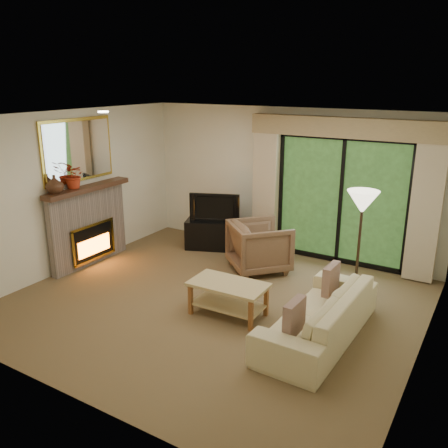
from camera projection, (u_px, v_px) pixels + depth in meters
The scene contains 22 objects.
floor at pixel (213, 303), 6.78m from camera, with size 5.50×5.50×0.00m, color brown.
ceiling at pixel (212, 117), 6.00m from camera, with size 5.50×5.50×0.00m, color white.
wall_back at pixel (288, 182), 8.43m from camera, with size 5.00×5.00×0.00m, color #F5ECCC.
wall_front at pixel (66, 281), 4.35m from camera, with size 5.00×5.00×0.00m, color #F5ECCC.
wall_left at pixel (71, 191), 7.75m from camera, with size 5.00×5.00×0.00m, color #F5ECCC.
wall_right at pixel (431, 253), 5.03m from camera, with size 5.00×5.00×0.00m, color #F5ECCC.
fireplace at pixel (88, 225), 8.03m from camera, with size 0.24×1.70×1.37m, color slate, non-canonical shape.
mirror at pixel (78, 150), 7.70m from camera, with size 0.07×1.45×1.02m, color gold, non-canonical shape.
sliding_door at pixel (341, 201), 7.96m from camera, with size 2.26×0.10×2.16m, color black, non-canonical shape.
curtain_left at pixel (266, 187), 8.50m from camera, with size 0.45×0.18×2.35m, color #C7B290.
curtain_right at pixel (426, 207), 7.17m from camera, with size 0.45×0.18×2.35m, color #C7B290.
cornice at pixel (345, 127), 7.52m from camera, with size 3.20×0.24×0.32m, color #A2875C.
media_console at pixel (215, 234), 8.87m from camera, with size 1.08×0.49×0.54m, color black.
tv at pixel (215, 207), 8.71m from camera, with size 0.92×0.12×0.53m, color black.
armchair at pixel (259, 246), 7.81m from camera, with size 0.89×0.91×0.83m, color brown.
sofa at pixel (319, 314), 5.80m from camera, with size 2.13×0.83×0.62m, color #D1C18B.
pillow_near at pixel (294, 317), 5.26m from camera, with size 0.11×0.40×0.40m, color brown.
pillow_far at pixel (331, 279), 6.27m from camera, with size 0.10×0.40×0.40m, color brown.
coffee_table at pixel (228, 299), 6.37m from camera, with size 1.03×0.57×0.46m, color tan, non-canonical shape.
floor_lamp at pixel (359, 248), 6.59m from camera, with size 0.44×0.44×1.63m, color #EDE2C4, non-canonical shape.
vase at pixel (55, 184), 7.27m from camera, with size 0.27×0.27×0.29m, color #402617.
branches at pixel (73, 175), 7.56m from camera, with size 0.39×0.34×0.44m, color #B53218.
Camera 1 is at (3.31, -5.17, 3.09)m, focal length 38.00 mm.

